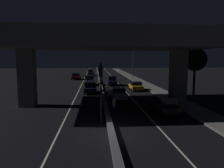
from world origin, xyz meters
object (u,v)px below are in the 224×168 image
Objects in this scene: street_lamp at (132,59)px; car_dark_blue_fourth at (112,81)px; car_taxi_yellow_third at (136,86)px; car_black_lead at (165,104)px; motorcycle_red_filtering_far at (107,87)px; motorcycle_blue_filtering_near at (114,106)px; car_silver_second_oncoming at (90,80)px; car_silver_second at (118,94)px; car_dark_red_third_oncoming at (76,76)px; traffic_light_left_of_median at (101,82)px; pedestrian_on_sidewalk at (179,95)px; motorcycle_black_filtering_mid at (110,96)px; car_dark_blue_lead_oncoming at (90,87)px; car_dark_blue_fourth_oncoming at (91,73)px.

street_lamp is 1.99× the size of car_dark_blue_fourth.
car_dark_blue_fourth is at bearing 25.58° from car_taxi_yellow_third.
car_black_lead is 2.19× the size of motorcycle_red_filtering_far.
motorcycle_blue_filtering_near is at bearing 175.17° from car_dark_blue_fourth.
car_silver_second_oncoming is (-7.74, 7.71, 0.26)m from car_taxi_yellow_third.
car_black_lead is 8.02m from car_silver_second.
car_dark_red_third_oncoming is at bearing 15.13° from motorcycle_blue_filtering_near.
motorcycle_blue_filtering_near reaches higher than motorcycle_red_filtering_far.
car_black_lead is (6.21, 2.82, -2.48)m from traffic_light_left_of_median.
pedestrian_on_sidewalk is (6.64, -3.20, 0.28)m from car_silver_second.
car_dark_blue_fourth is 15.39m from motorcycle_black_filtering_mid.
car_dark_blue_lead_oncoming is 13.49m from pedestrian_on_sidewalk.
car_dark_blue_lead_oncoming is at bearing 106.34° from car_taxi_yellow_third.
street_lamp is at bearing 132.55° from car_silver_second_oncoming.
car_dark_red_third_oncoming is (-5.09, 36.71, -2.54)m from traffic_light_left_of_median.
motorcycle_blue_filtering_near is at bearing 82.56° from car_black_lead.
car_dark_red_third_oncoming is at bearing -171.21° from car_dark_blue_lead_oncoming.
motorcycle_blue_filtering_near is 0.87× the size of motorcycle_black_filtering_mid.
car_dark_blue_fourth_oncoming is 2.70× the size of pedestrian_on_sidewalk.
car_dark_red_third_oncoming is at bearing -163.46° from car_silver_second_oncoming.
car_dark_red_third_oncoming is 34.05m from motorcycle_blue_filtering_near.
car_silver_second_oncoming is 16.31m from motorcycle_black_filtering_mid.
car_silver_second is 7.99m from motorcycle_red_filtering_far.
motorcycle_red_filtering_far is (-6.88, -16.92, -4.53)m from street_lamp.
car_silver_second_oncoming is at bearing 19.89° from car_dark_red_third_oncoming.
car_dark_red_third_oncoming is 2.33× the size of pedestrian_on_sidewalk.
car_taxi_yellow_third is 2.11× the size of motorcycle_red_filtering_far.
car_silver_second_oncoming is 21.46m from pedestrian_on_sidewalk.
car_silver_second_oncoming is (-4.32, 0.73, 0.06)m from car_dark_blue_fourth.
car_dark_blue_lead_oncoming is at bearing 0.97° from car_silver_second_oncoming.
traffic_light_left_of_median reaches higher than car_dark_red_third_oncoming.
traffic_light_left_of_median reaches higher than car_dark_blue_lead_oncoming.
car_black_lead reaches higher than car_taxi_yellow_third.
car_silver_second is at bearing 32.42° from car_dark_blue_lead_oncoming.
motorcycle_blue_filtering_near is 0.92× the size of motorcycle_red_filtering_far.
motorcycle_blue_filtering_near is at bearing -102.65° from street_lamp.
car_dark_blue_fourth is at bearing 35.58° from car_dark_red_third_oncoming.
traffic_light_left_of_median is 18.89m from car_taxi_yellow_third.
car_black_lead is 2.37× the size of motorcycle_blue_filtering_near.
car_silver_second is 6.61m from car_dark_blue_lead_oncoming.
car_dark_blue_lead_oncoming is 9.96m from car_silver_second_oncoming.
car_dark_blue_fourth is 2.17× the size of motorcycle_black_filtering_mid.
motorcycle_black_filtering_mid is (2.95, -37.81, -0.31)m from car_dark_blue_fourth_oncoming.
car_black_lead is at bearing -160.09° from motorcycle_red_filtering_far.
traffic_light_left_of_median is 1.23× the size of car_taxi_yellow_third.
car_dark_blue_lead_oncoming reaches higher than car_taxi_yellow_third.
car_dark_red_third_oncoming is 2.12× the size of motorcycle_red_filtering_far.
traffic_light_left_of_median is at bearing 175.97° from motorcycle_black_filtering_mid.
car_dark_blue_fourth is 4.38m from car_silver_second_oncoming.
pedestrian_on_sidewalk reaches higher than car_dark_blue_fourth.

